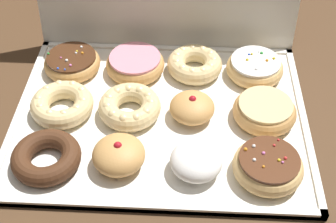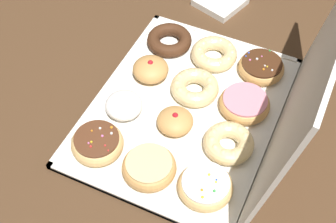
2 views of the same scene
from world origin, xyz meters
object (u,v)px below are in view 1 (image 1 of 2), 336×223
at_px(chocolate_cake_ring_donut_0, 46,157).
at_px(jelly_filled_donut_1, 119,155).
at_px(sprinkle_donut_3, 268,166).
at_px(sprinkle_donut_11, 255,67).
at_px(powdered_filled_donut_2, 196,161).
at_px(glazed_ring_donut_7, 265,112).
at_px(pink_frosted_donut_9, 135,64).
at_px(cruller_donut_4, 62,103).
at_px(cruller_donut_10, 195,64).
at_px(sprinkle_donut_8, 72,62).
at_px(cruller_donut_5, 130,107).
at_px(donut_box, 161,117).
at_px(jelly_filled_donut_6, 192,108).

height_order(chocolate_cake_ring_donut_0, jelly_filled_donut_1, jelly_filled_donut_1).
height_order(sprinkle_donut_3, sprinkle_donut_11, sprinkle_donut_3).
height_order(powdered_filled_donut_2, glazed_ring_donut_7, powdered_filled_donut_2).
xyz_separation_m(powdered_filled_donut_2, glazed_ring_donut_7, (0.12, 0.12, -0.00)).
bearing_deg(pink_frosted_donut_9, cruller_donut_4, -135.65).
distance_m(sprinkle_donut_3, cruller_donut_10, 0.28).
height_order(jelly_filled_donut_1, sprinkle_donut_3, jelly_filled_donut_1).
bearing_deg(sprinkle_donut_8, chocolate_cake_ring_donut_0, -88.70).
bearing_deg(pink_frosted_donut_9, chocolate_cake_ring_donut_0, -116.36).
bearing_deg(cruller_donut_10, glazed_ring_donut_7, -45.73).
relative_size(chocolate_cake_ring_donut_0, pink_frosted_donut_9, 0.98).
xyz_separation_m(cruller_donut_5, sprinkle_donut_8, (-0.13, 0.13, -0.00)).
xyz_separation_m(glazed_ring_donut_7, pink_frosted_donut_9, (-0.25, 0.13, -0.00)).
distance_m(donut_box, glazed_ring_donut_7, 0.19).
distance_m(glazed_ring_donut_7, pink_frosted_donut_9, 0.28).
height_order(chocolate_cake_ring_donut_0, sprinkle_donut_8, sprinkle_donut_8).
relative_size(cruller_donut_4, glazed_ring_donut_7, 1.01).
xyz_separation_m(chocolate_cake_ring_donut_0, cruller_donut_10, (0.24, 0.25, 0.00)).
height_order(donut_box, powdered_filled_donut_2, powdered_filled_donut_2).
relative_size(jelly_filled_donut_6, sprinkle_donut_11, 0.72).
height_order(chocolate_cake_ring_donut_0, glazed_ring_donut_7, glazed_ring_donut_7).
xyz_separation_m(cruller_donut_4, pink_frosted_donut_9, (0.12, 0.12, 0.00)).
height_order(jelly_filled_donut_6, sprinkle_donut_11, jelly_filled_donut_6).
height_order(donut_box, jelly_filled_donut_6, jelly_filled_donut_6).
bearing_deg(glazed_ring_donut_7, jelly_filled_donut_1, -154.92).
bearing_deg(sprinkle_donut_8, sprinkle_donut_11, 0.14).
height_order(donut_box, glazed_ring_donut_7, glazed_ring_donut_7).
distance_m(jelly_filled_donut_6, glazed_ring_donut_7, 0.13).
bearing_deg(sprinkle_donut_8, powdered_filled_donut_2, -44.32).
height_order(donut_box, cruller_donut_4, cruller_donut_4).
xyz_separation_m(powdered_filled_donut_2, sprinkle_donut_11, (0.12, 0.25, -0.00)).
bearing_deg(jelly_filled_donut_6, cruller_donut_5, -179.81).
relative_size(jelly_filled_donut_1, cruller_donut_10, 0.79).
bearing_deg(chocolate_cake_ring_donut_0, glazed_ring_donut_7, 18.27).
xyz_separation_m(pink_frosted_donut_9, cruller_donut_10, (0.12, 0.01, 0.00)).
bearing_deg(powdered_filled_donut_2, sprinkle_donut_3, -1.51).
distance_m(chocolate_cake_ring_donut_0, cruller_donut_10, 0.35).
distance_m(donut_box, sprinkle_donut_3, 0.22).
xyz_separation_m(chocolate_cake_ring_donut_0, powdered_filled_donut_2, (0.25, -0.00, 0.01)).
bearing_deg(cruller_donut_10, pink_frosted_donut_9, -177.42).
bearing_deg(sprinkle_donut_3, donut_box, 144.86).
relative_size(sprinkle_donut_3, sprinkle_donut_8, 1.01).
distance_m(donut_box, cruller_donut_5, 0.06).
bearing_deg(powdered_filled_donut_2, jelly_filled_donut_6, 94.00).
bearing_deg(jelly_filled_donut_1, sprinkle_donut_8, 117.59).
xyz_separation_m(sprinkle_donut_8, cruller_donut_10, (0.25, 0.01, 0.00)).
relative_size(cruller_donut_4, cruller_donut_10, 1.05).
relative_size(pink_frosted_donut_9, sprinkle_donut_11, 1.04).
distance_m(jelly_filled_donut_1, jelly_filled_donut_6, 0.17).
bearing_deg(jelly_filled_donut_1, cruller_donut_4, 134.53).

